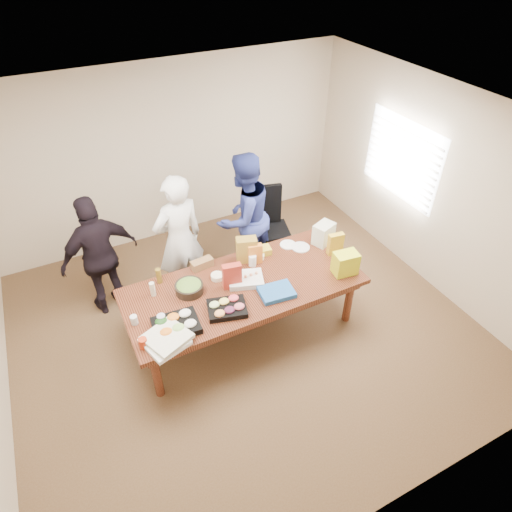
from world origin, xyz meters
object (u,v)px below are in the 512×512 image
office_chair (272,229)px  person_right (244,217)px  sheet_cake (246,279)px  salad_bowl (189,288)px  person_center (180,240)px  conference_table (244,307)px

office_chair → person_right: 0.58m
sheet_cake → salad_bowl: bearing=-173.0°
person_right → sheet_cake: 1.14m
office_chair → person_right: person_right is taller
person_center → salad_bowl: bearing=67.2°
person_right → office_chair: bearing=164.2°
conference_table → sheet_cake: 0.41m
conference_table → salad_bowl: (-0.61, 0.18, 0.43)m
conference_table → person_center: bearing=114.6°
conference_table → sheet_cake: sheet_cake is taller
conference_table → person_center: size_ratio=1.53×
sheet_cake → salad_bowl: size_ratio=1.22×
person_center → salad_bowl: person_center is taller
conference_table → person_right: 1.31m
conference_table → person_center: person_center is taller
office_chair → sheet_cake: (-0.93, -1.06, 0.23)m
person_center → person_right: 0.96m
office_chair → person_right: (-0.46, -0.03, 0.36)m
person_right → salad_bowl: (-1.12, -0.89, -0.12)m
office_chair → person_center: (-1.42, -0.13, 0.36)m
conference_table → sheet_cake: bearing=37.4°
sheet_cake → conference_table: bearing=-123.6°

